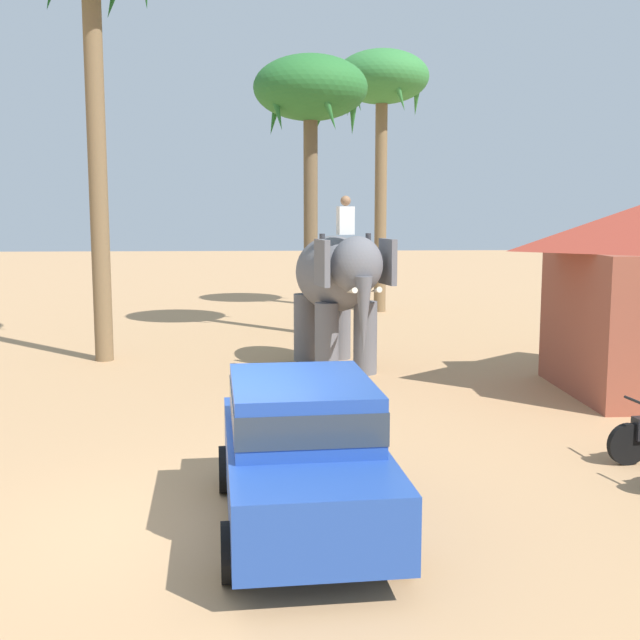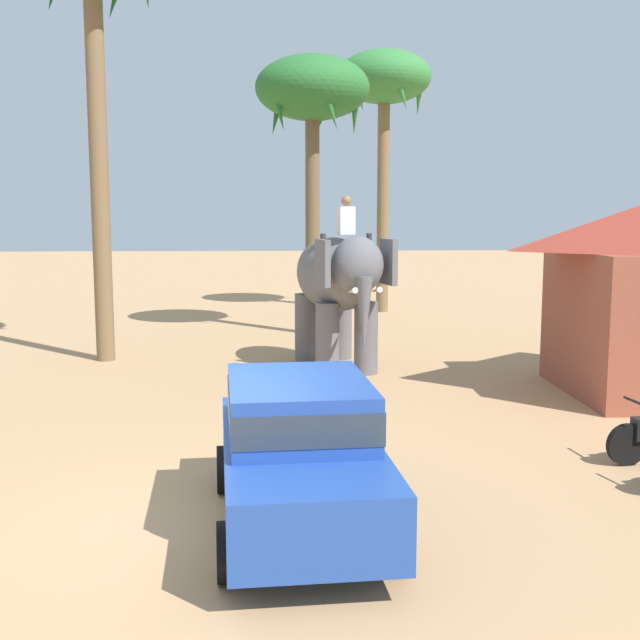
% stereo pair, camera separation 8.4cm
% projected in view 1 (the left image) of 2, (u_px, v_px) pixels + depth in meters
% --- Properties ---
extents(ground_plane, '(120.00, 120.00, 0.00)m').
position_uv_depth(ground_plane, '(216.00, 524.00, 9.35)').
color(ground_plane, tan).
extents(car_sedan_foreground, '(2.10, 4.21, 1.70)m').
position_uv_depth(car_sedan_foreground, '(302.00, 447.00, 9.16)').
color(car_sedan_foreground, '#23479E').
rests_on(car_sedan_foreground, ground).
extents(elephant_with_mahout, '(2.30, 4.01, 3.88)m').
position_uv_depth(elephant_with_mahout, '(337.00, 281.00, 18.08)').
color(elephant_with_mahout, slate).
rests_on(elephant_with_mahout, ground).
extents(palm_tree_near_hut, '(3.20, 3.20, 8.93)m').
position_uv_depth(palm_tree_near_hut, '(382.00, 86.00, 27.44)').
color(palm_tree_near_hut, brown).
rests_on(palm_tree_near_hut, ground).
extents(palm_tree_left_of_road, '(3.20, 3.20, 7.84)m').
position_uv_depth(palm_tree_left_of_road, '(310.00, 96.00, 22.56)').
color(palm_tree_left_of_road, brown).
rests_on(palm_tree_left_of_road, ground).
extents(signboard_yellow, '(1.00, 0.10, 2.40)m').
position_uv_depth(signboard_yellow, '(609.00, 308.00, 15.81)').
color(signboard_yellow, '#4C4C51').
rests_on(signboard_yellow, ground).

